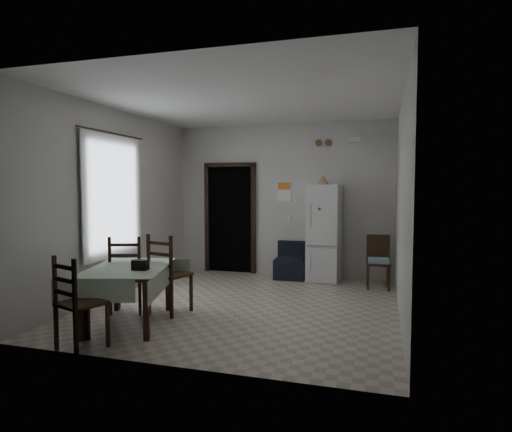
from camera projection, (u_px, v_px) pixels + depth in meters
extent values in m
plane|color=#C3B39F|center=(246.00, 304.00, 6.17)|extent=(4.50, 4.50, 0.00)
cube|color=black|center=(234.00, 219.00, 8.76)|extent=(0.90, 0.45, 2.10)
cube|color=black|center=(207.00, 219.00, 8.67)|extent=(0.08, 0.10, 2.18)
cube|color=black|center=(254.00, 220.00, 8.39)|extent=(0.08, 0.10, 2.18)
cube|color=black|center=(230.00, 165.00, 8.46)|extent=(1.06, 0.10, 0.08)
cube|color=silver|center=(107.00, 197.00, 6.49)|extent=(0.10, 1.20, 1.60)
cube|color=silver|center=(114.00, 197.00, 6.46)|extent=(0.02, 1.45, 1.85)
cylinder|color=black|center=(113.00, 133.00, 6.40)|extent=(0.02, 1.60, 0.02)
cube|color=white|center=(284.00, 191.00, 8.20)|extent=(0.28, 0.02, 0.40)
cube|color=orange|center=(284.00, 186.00, 8.18)|extent=(0.24, 0.01, 0.14)
cube|color=beige|center=(289.00, 218.00, 8.20)|extent=(0.08, 0.02, 0.12)
cylinder|color=brown|center=(318.00, 143.00, 7.95)|extent=(0.12, 0.03, 0.12)
cylinder|color=brown|center=(328.00, 143.00, 7.90)|extent=(0.12, 0.03, 0.12)
cube|color=white|center=(354.00, 140.00, 7.74)|extent=(0.25, 0.07, 0.09)
cone|color=tan|center=(323.00, 180.00, 7.64)|extent=(0.23, 0.23, 0.17)
cube|color=black|center=(140.00, 265.00, 5.05)|extent=(0.19, 0.12, 0.12)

